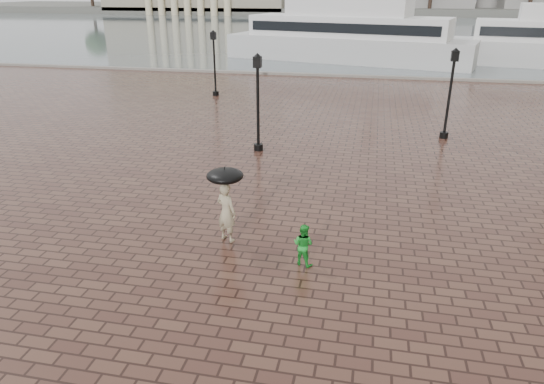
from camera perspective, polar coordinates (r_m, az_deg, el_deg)
The scene contains 9 objects.
ground at distance 13.79m, azimuth 13.56°, elevation -9.37°, with size 300.00×300.00×0.00m, color #3C221B.
harbour_water at distance 103.98m, azimuth 12.79°, elevation 18.35°, with size 240.00×240.00×0.00m, color #4B565B.
quay_edge at distance 44.33m, azimuth 12.95°, elevation 12.93°, with size 80.00×0.60×0.30m, color slate.
far_shore at distance 171.84m, azimuth 12.77°, elevation 20.26°, with size 300.00×60.00×2.00m, color #4C4C47.
street_lamps at distance 27.81m, azimuth 2.97°, elevation 12.71°, with size 15.44×12.44×4.40m.
adult_pedestrian at distance 14.76m, azimuth -5.39°, elevation -2.38°, with size 0.69×0.45×1.88m, color tan.
child_pedestrian at distance 13.59m, azimuth 3.69°, elevation -6.20°, with size 0.60×0.47×1.23m, color green.
ferry_near at distance 54.23m, azimuth 8.89°, elevation 17.67°, with size 26.64×12.51×8.50m.
umbrella at distance 14.30m, azimuth -5.56°, elevation 1.91°, with size 1.10×1.10×1.19m.
Camera 1 is at (-0.83, -11.73, 7.21)m, focal length 32.00 mm.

